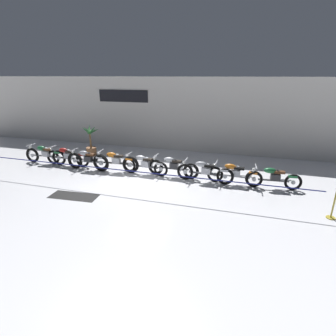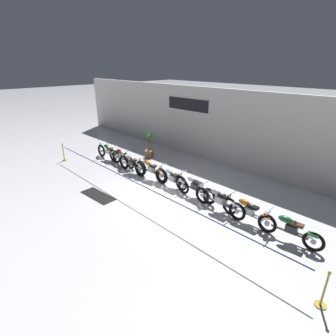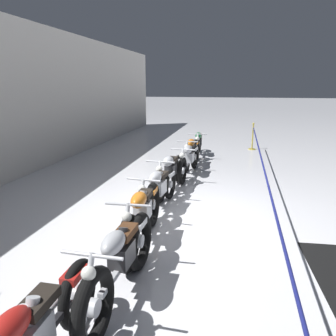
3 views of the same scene
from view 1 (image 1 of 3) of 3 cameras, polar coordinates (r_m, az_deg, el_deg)
ground_plane at (r=11.45m, az=-6.24°, el=-2.48°), size 120.00×120.00×0.00m
back_wall at (r=15.62m, az=0.70°, el=11.57°), size 28.00×0.29×4.20m
motorcycle_green_0 at (r=14.68m, az=-25.17°, el=2.65°), size 2.37×0.62×0.96m
motorcycle_red_1 at (r=13.93m, az=-21.10°, el=2.34°), size 2.41×0.62×0.94m
motorcycle_silver_2 at (r=12.95m, az=-17.10°, el=1.62°), size 2.22×0.62×0.98m
motorcycle_orange_3 at (r=12.39m, az=-11.41°, el=1.32°), size 2.30×0.62×0.97m
motorcycle_silver_4 at (r=11.92m, az=-5.19°, el=0.79°), size 2.27×0.62×0.91m
motorcycle_silver_5 at (r=11.55m, az=1.05°, el=0.25°), size 2.36×0.62×0.93m
motorcycle_silver_6 at (r=11.07m, az=7.96°, el=-0.77°), size 2.42×0.62×0.94m
motorcycle_orange_7 at (r=11.07m, az=14.17°, el=-1.23°), size 2.24×0.62×0.92m
motorcycle_green_8 at (r=11.13m, az=21.98°, el=-2.01°), size 2.13×0.62×0.91m
potted_palm_left_of_row at (r=15.34m, az=-16.47°, el=5.24°), size 0.98×1.00×1.74m
stanchion_far_left at (r=10.79m, az=-16.79°, el=-0.27°), size 14.06×0.28×1.05m
stanchion_mid_left at (r=9.76m, az=32.24°, el=-7.36°), size 0.28×0.28×1.05m
floor_banner at (r=10.47m, az=-19.80°, el=-5.77°), size 1.88×0.84×0.01m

